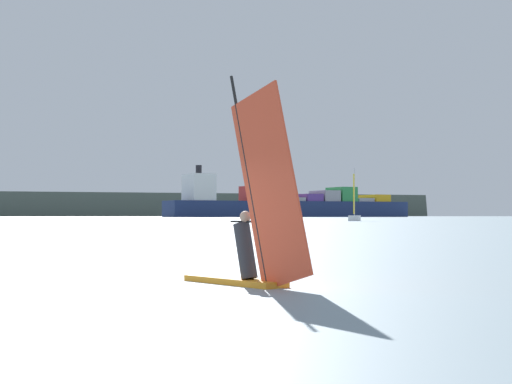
{
  "coord_description": "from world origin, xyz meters",
  "views": [
    {
      "loc": [
        0.33,
        -15.7,
        1.35
      ],
      "look_at": [
        3.9,
        5.83,
        1.96
      ],
      "focal_mm": 57.97,
      "sensor_mm": 36.0,
      "label": 1
    }
  ],
  "objects": [
    {
      "name": "small_sailboat",
      "position": [
        53.2,
        165.93,
        1.19
      ],
      "size": [
        4.58,
        7.12,
        12.07
      ],
      "rotation": [
        0.0,
        0.0,
        1.17
      ],
      "color": "white",
      "rests_on": "ground_plane"
    },
    {
      "name": "ground_plane",
      "position": [
        0.0,
        0.0,
        0.0
      ],
      "size": [
        4000.0,
        4000.0,
        0.0
      ],
      "primitive_type": "plane",
      "color": "gray"
    },
    {
      "name": "distant_headland",
      "position": [
        -3.31,
        1016.15,
        12.81
      ],
      "size": [
        1136.76,
        456.17,
        25.62
      ],
      "primitive_type": "cube",
      "rotation": [
        0.0,
        0.0,
        0.17
      ],
      "color": "#4C564C",
      "rests_on": "ground_plane"
    },
    {
      "name": "windsurfer",
      "position": [
        2.84,
        -0.12,
        1.07
      ],
      "size": [
        2.05,
        3.23,
        4.18
      ],
      "rotation": [
        0.0,
        0.0,
        2.09
      ],
      "color": "orange",
      "rests_on": "ground_plane"
    },
    {
      "name": "cargo_ship",
      "position": [
        115.22,
        550.37,
        8.9
      ],
      "size": [
        178.95,
        70.04,
        34.77
      ],
      "rotation": [
        0.0,
        0.0,
        0.24
      ],
      "color": "navy",
      "rests_on": "ground_plane"
    }
  ]
}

